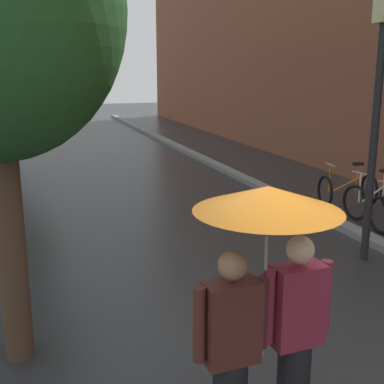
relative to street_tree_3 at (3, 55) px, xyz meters
The scene contains 7 objects.
kerb_strip 6.77m from the street_tree_3, 12.74° to the right, with size 0.30×36.00×0.12m, color slate.
street_tree_3 is the anchor object (origin of this frame).
street_tree_4 2.96m from the street_tree_3, 91.63° to the left, with size 2.42×2.42×4.48m.
parked_bicycle_3 9.94m from the street_tree_3, 43.44° to the right, with size 1.16×0.83×0.96m.
parked_bicycle_4 9.36m from the street_tree_3, 39.72° to the right, with size 1.17×0.85×0.96m.
couple_under_umbrella 11.91m from the street_tree_3, 80.85° to the right, with size 1.14×1.07×2.12m.
street_lamp_post 9.99m from the street_tree_3, 58.34° to the right, with size 0.24×0.24×3.85m.
Camera 1 is at (-2.36, -3.36, 2.91)m, focal length 47.55 mm.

